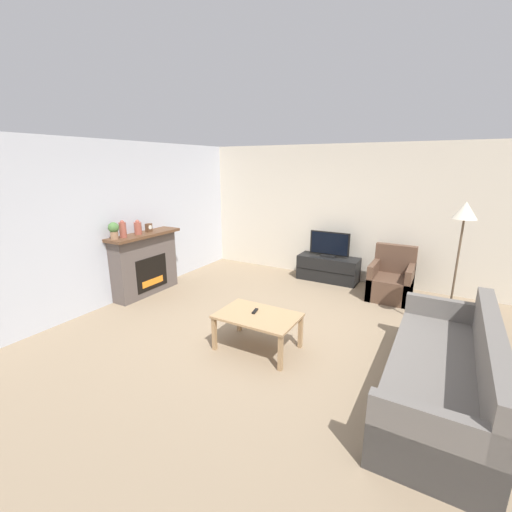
% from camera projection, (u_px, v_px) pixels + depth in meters
% --- Properties ---
extents(ground_plane, '(24.00, 24.00, 0.00)m').
position_uv_depth(ground_plane, '(266.00, 333.00, 4.86)').
color(ground_plane, '#89755B').
extents(wall_back, '(12.00, 0.06, 2.70)m').
position_uv_depth(wall_back, '(334.00, 213.00, 6.97)').
color(wall_back, beige).
rests_on(wall_back, ground).
extents(wall_left, '(0.06, 12.00, 2.70)m').
position_uv_depth(wall_left, '(121.00, 222.00, 5.86)').
color(wall_left, silver).
rests_on(wall_left, ground).
extents(fireplace, '(0.44, 1.40, 1.13)m').
position_uv_depth(fireplace, '(145.00, 263.00, 6.20)').
color(fireplace, '#564C47').
rests_on(fireplace, ground).
extents(mantel_vase_left, '(0.11, 0.11, 0.29)m').
position_uv_depth(mantel_vase_left, '(123.00, 229.00, 5.66)').
color(mantel_vase_left, '#994C3D').
rests_on(mantel_vase_left, fireplace).
extents(mantel_vase_centre_left, '(0.13, 0.13, 0.25)m').
position_uv_depth(mantel_vase_centre_left, '(138.00, 228.00, 5.93)').
color(mantel_vase_centre_left, '#994C3D').
rests_on(mantel_vase_centre_left, fireplace).
extents(mantel_clock, '(0.08, 0.11, 0.15)m').
position_uv_depth(mantel_clock, '(149.00, 228.00, 6.15)').
color(mantel_clock, brown).
rests_on(mantel_clock, fireplace).
extents(potted_plant, '(0.17, 0.17, 0.28)m').
position_uv_depth(potted_plant, '(114.00, 230.00, 5.51)').
color(potted_plant, '#936B4C').
rests_on(potted_plant, fireplace).
extents(tv_stand, '(1.21, 0.48, 0.50)m').
position_uv_depth(tv_stand, '(328.00, 268.00, 6.99)').
color(tv_stand, black).
rests_on(tv_stand, ground).
extents(tv, '(0.81, 0.18, 0.51)m').
position_uv_depth(tv, '(329.00, 245.00, 6.86)').
color(tv, black).
rests_on(tv, tv_stand).
extents(armchair, '(0.70, 0.76, 0.92)m').
position_uv_depth(armchair, '(391.00, 282.00, 6.07)').
color(armchair, brown).
rests_on(armchair, ground).
extents(coffee_table, '(1.02, 0.68, 0.47)m').
position_uv_depth(coffee_table, '(258.00, 319.00, 4.34)').
color(coffee_table, '#A37F56').
rests_on(coffee_table, ground).
extents(remote, '(0.07, 0.15, 0.02)m').
position_uv_depth(remote, '(255.00, 311.00, 4.41)').
color(remote, black).
rests_on(remote, coffee_table).
extents(couch, '(0.92, 2.41, 0.89)m').
position_uv_depth(couch, '(445.00, 376.00, 3.39)').
color(couch, '#66605B').
rests_on(couch, ground).
extents(floor_lamp, '(0.30, 0.30, 1.86)m').
position_uv_depth(floor_lamp, '(463.00, 223.00, 4.35)').
color(floor_lamp, black).
rests_on(floor_lamp, ground).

